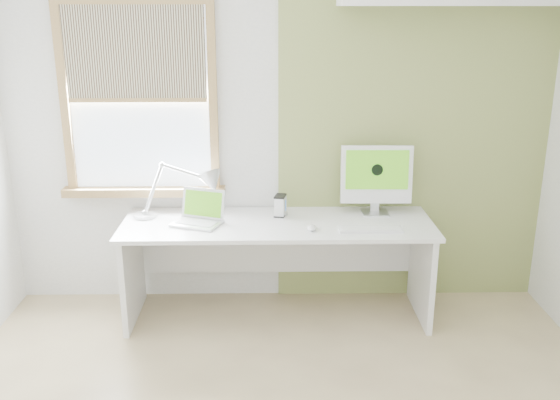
{
  "coord_description": "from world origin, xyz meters",
  "views": [
    {
      "loc": [
        -0.07,
        -2.73,
        2.19
      ],
      "look_at": [
        0.0,
        1.05,
        1.0
      ],
      "focal_mm": 39.58,
      "sensor_mm": 36.0,
      "label": 1
    }
  ],
  "objects_px": {
    "desk_lamp": "(199,186)",
    "imac": "(376,176)",
    "laptop": "(200,215)",
    "desk": "(277,245)",
    "external_drive": "(280,205)"
  },
  "relations": [
    {
      "from": "desk_lamp",
      "to": "imac",
      "type": "height_order",
      "value": "imac"
    },
    {
      "from": "laptop",
      "to": "imac",
      "type": "relative_size",
      "value": 0.76
    },
    {
      "from": "desk_lamp",
      "to": "laptop",
      "type": "xyz_separation_m",
      "value": [
        0.02,
        -0.19,
        -0.15
      ]
    },
    {
      "from": "desk",
      "to": "external_drive",
      "type": "bearing_deg",
      "value": 76.31
    },
    {
      "from": "desk_lamp",
      "to": "laptop",
      "type": "relative_size",
      "value": 1.85
    },
    {
      "from": "desk",
      "to": "external_drive",
      "type": "height_order",
      "value": "external_drive"
    },
    {
      "from": "desk",
      "to": "imac",
      "type": "height_order",
      "value": "imac"
    },
    {
      "from": "desk_lamp",
      "to": "imac",
      "type": "distance_m",
      "value": 1.29
    },
    {
      "from": "external_drive",
      "to": "imac",
      "type": "xyz_separation_m",
      "value": [
        0.7,
        0.05,
        0.21
      ]
    },
    {
      "from": "laptop",
      "to": "imac",
      "type": "xyz_separation_m",
      "value": [
        1.27,
        0.19,
        0.23
      ]
    },
    {
      "from": "desk",
      "to": "laptop",
      "type": "distance_m",
      "value": 0.61
    },
    {
      "from": "desk",
      "to": "desk_lamp",
      "type": "relative_size",
      "value": 3.02
    },
    {
      "from": "desk",
      "to": "laptop",
      "type": "xyz_separation_m",
      "value": [
        -0.55,
        -0.06,
        0.25
      ]
    },
    {
      "from": "imac",
      "to": "desk",
      "type": "bearing_deg",
      "value": -169.45
    },
    {
      "from": "external_drive",
      "to": "imac",
      "type": "bearing_deg",
      "value": 3.7
    }
  ]
}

